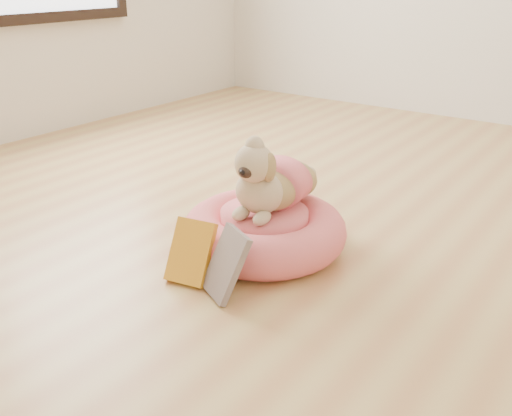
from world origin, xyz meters
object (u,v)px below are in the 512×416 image
Objects in this scene: pet_bed at (264,231)px; book_white at (226,264)px; book_yellow at (191,252)px; dog at (271,169)px.

pet_bed is 2.66× the size of book_white.
book_yellow is at bearing -102.41° from pet_bed.
dog is 1.84× the size of book_white.
pet_bed is 1.45× the size of dog.
book_yellow is at bearing -108.79° from dog.
pet_bed is 0.23m from dog.
book_white is (0.08, -0.32, 0.03)m from pet_bed.
pet_bed is 0.33m from book_white.
dog is 1.94× the size of book_yellow.
book_white is at bearing -75.50° from pet_bed.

